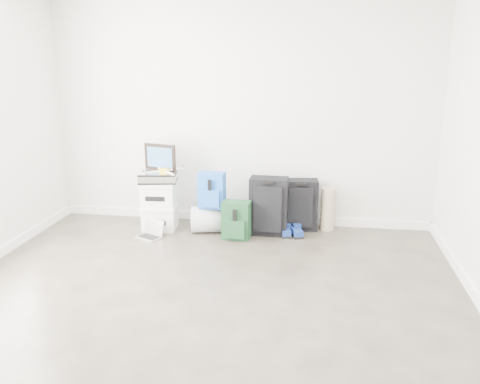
% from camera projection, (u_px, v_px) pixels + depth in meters
% --- Properties ---
extents(ground, '(5.00, 5.00, 0.00)m').
position_uv_depth(ground, '(192.00, 325.00, 3.87)').
color(ground, '#312A24').
rests_on(ground, ground).
extents(room_envelope, '(4.52, 5.02, 2.71)m').
position_uv_depth(room_envelope, '(186.00, 96.00, 3.43)').
color(room_envelope, silver).
rests_on(room_envelope, ground).
extents(boxes_stack, '(0.42, 0.35, 0.57)m').
position_uv_depth(boxes_stack, '(159.00, 205.00, 5.91)').
color(boxes_stack, silver).
rests_on(boxes_stack, ground).
extents(briefcase, '(0.46, 0.37, 0.12)m').
position_uv_depth(briefcase, '(158.00, 177.00, 5.82)').
color(briefcase, '#B2B2B7').
rests_on(briefcase, boxes_stack).
extents(painting, '(0.40, 0.13, 0.30)m').
position_uv_depth(painting, '(160.00, 157.00, 5.86)').
color(painting, black).
rests_on(painting, briefcase).
extents(drone, '(0.40, 0.40, 0.05)m').
position_uv_depth(drone, '(164.00, 170.00, 5.77)').
color(drone, yellow).
rests_on(drone, briefcase).
extents(duffel_bag, '(0.53, 0.38, 0.30)m').
position_uv_depth(duffel_bag, '(213.00, 219.00, 5.84)').
color(duffel_bag, gray).
rests_on(duffel_bag, ground).
extents(blue_backpack, '(0.30, 0.23, 0.41)m').
position_uv_depth(blue_backpack, '(212.00, 191.00, 5.72)').
color(blue_backpack, '#1B56B1').
rests_on(blue_backpack, duffel_bag).
extents(large_suitcase, '(0.43, 0.28, 0.66)m').
position_uv_depth(large_suitcase, '(269.00, 206.00, 5.73)').
color(large_suitcase, black).
rests_on(large_suitcase, ground).
extents(green_backpack, '(0.32, 0.24, 0.43)m').
position_uv_depth(green_backpack, '(236.00, 221.00, 5.61)').
color(green_backpack, '#12331C').
rests_on(green_backpack, ground).
extents(carry_on, '(0.40, 0.28, 0.59)m').
position_uv_depth(carry_on, '(301.00, 205.00, 5.88)').
color(carry_on, black).
rests_on(carry_on, ground).
extents(shoes, '(0.28, 0.28, 0.09)m').
position_uv_depth(shoes, '(291.00, 232.00, 5.75)').
color(shoes, black).
rests_on(shoes, ground).
extents(rolled_rug, '(0.16, 0.16, 0.50)m').
position_uv_depth(rolled_rug, '(328.00, 209.00, 5.89)').
color(rolled_rug, tan).
rests_on(rolled_rug, ground).
extents(laptop, '(0.32, 0.29, 0.19)m').
position_uv_depth(laptop, '(151.00, 233.00, 5.70)').
color(laptop, silver).
rests_on(laptop, ground).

